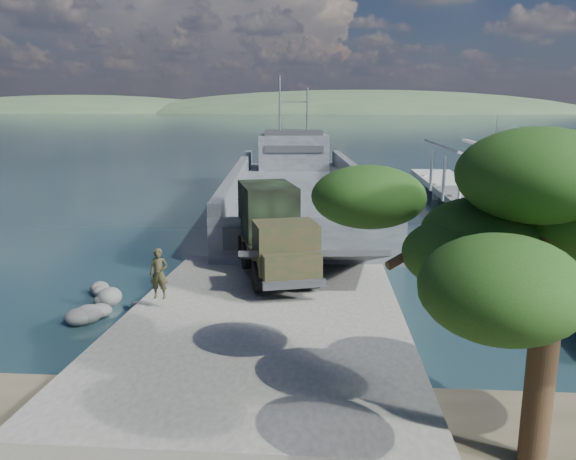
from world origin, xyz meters
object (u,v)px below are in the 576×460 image
object	(u,v)px
landing_craft	(297,197)
military_truck	(273,230)
overhang_tree	(522,222)
sailboat_near	(513,189)
sailboat_far	(493,181)
pier	(485,199)
soldier	(159,284)

from	to	relation	value
landing_craft	military_truck	size ratio (longest dim) A/B	4.62
overhang_tree	sailboat_near	bearing A→B (deg)	72.33
military_truck	sailboat_near	bearing A→B (deg)	39.04
sailboat_far	overhang_tree	size ratio (longest dim) A/B	0.94
landing_craft	sailboat_far	distance (m)	23.86
sailboat_near	sailboat_far	bearing A→B (deg)	104.64
pier	sailboat_near	world-z (taller)	sailboat_near
military_truck	overhang_tree	bearing A→B (deg)	-80.07
pier	landing_craft	size ratio (longest dim) A/B	1.13
soldier	sailboat_far	bearing A→B (deg)	60.27
pier	military_truck	xyz separation A→B (m)	(-13.21, -14.34, 0.78)
sailboat_near	landing_craft	bearing A→B (deg)	-143.09
pier	soldier	xyz separation A→B (m)	(-16.92, -19.54, -0.15)
military_truck	sailboat_far	xyz separation A→B (m)	(19.03, 32.78, -1.99)
pier	soldier	distance (m)	25.85
landing_craft	soldier	distance (m)	23.81
landing_craft	sailboat_far	bearing A→B (deg)	32.41
sailboat_far	pier	bearing A→B (deg)	-126.59
military_truck	landing_craft	bearing A→B (deg)	73.81
sailboat_near	sailboat_far	world-z (taller)	sailboat_far
sailboat_far	overhang_tree	distance (m)	47.89
soldier	sailboat_near	xyz separation A→B (m)	(23.06, 32.83, -1.11)
pier	sailboat_near	distance (m)	14.69
landing_craft	military_truck	world-z (taller)	landing_craft
landing_craft	overhang_tree	bearing A→B (deg)	-83.66
landing_craft	soldier	world-z (taller)	landing_craft
sailboat_near	overhang_tree	bearing A→B (deg)	-96.59
pier	sailboat_far	world-z (taller)	sailboat_far
military_truck	sailboat_near	xyz separation A→B (m)	(19.35, 27.63, -2.04)
sailboat_near	overhang_tree	world-z (taller)	overhang_tree
landing_craft	sailboat_far	size ratio (longest dim) A/B	5.44
landing_craft	overhang_tree	size ratio (longest dim) A/B	5.10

